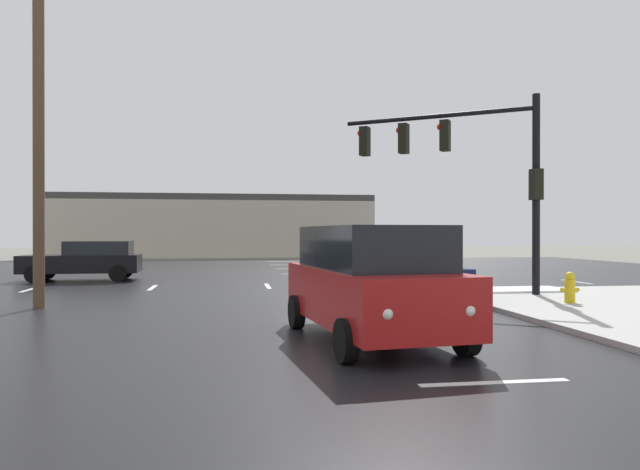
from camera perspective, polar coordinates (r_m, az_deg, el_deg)
The scene contains 12 objects.
ground_plane at distance 21.37m, azimuth 0.26°, elevation -4.98°, with size 120.00×120.00×0.00m, color slate.
road_asphalt at distance 21.37m, azimuth 0.26°, elevation -4.95°, with size 44.00×44.00×0.02m, color black.
snow_strip_curbside at distance 19.03m, azimuth 17.33°, elevation -5.11°, with size 4.00×1.60×0.06m, color white.
lane_markings at distance 20.25m, azimuth 4.26°, elevation -5.20°, with size 36.15×36.15×0.01m.
traffic_signal_mast at distance 18.58m, azimuth 14.11°, elevation 7.21°, with size 5.08×3.55×5.83m.
fire_hydrant at distance 16.35m, azimuth 23.12°, elevation -4.70°, with size 0.48×0.26×0.79m.
strip_building_background at distance 50.14m, azimuth -9.98°, elevation 0.85°, with size 25.30×8.00×5.00m.
suv_red at distance 10.47m, azimuth 4.92°, elevation -4.39°, with size 2.59×4.99×2.03m.
sedan_black at distance 25.30m, azimuth -21.77°, elevation -2.25°, with size 4.58×2.11×1.58m.
sedan_blue at distance 32.01m, azimuth 5.95°, elevation -1.73°, with size 4.68×2.44×1.58m.
sedan_navy at distance 16.74m, azimuth 9.46°, elevation -3.48°, with size 2.40×4.67×1.58m.
utility_pole_mid at distance 16.71m, azimuth -25.68°, elevation 9.81°, with size 2.20×0.28×9.02m.
Camera 1 is at (-3.33, -21.02, 1.93)m, focal length 32.92 mm.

